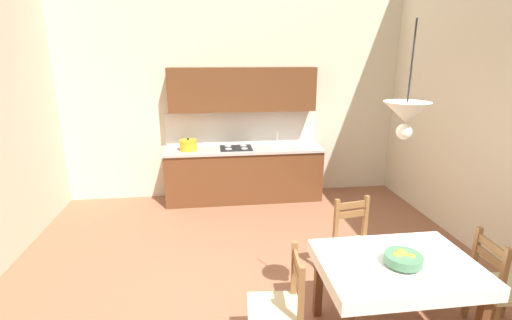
{
  "coord_description": "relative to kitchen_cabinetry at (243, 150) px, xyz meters",
  "views": [
    {
      "loc": [
        -0.43,
        -2.99,
        2.38
      ],
      "look_at": [
        0.13,
        1.39,
        1.11
      ],
      "focal_mm": 25.59,
      "sensor_mm": 36.0,
      "label": 1
    }
  ],
  "objects": [
    {
      "name": "ground_plane",
      "position": [
        -0.11,
        -2.9,
        -0.91
      ],
      "size": [
        6.25,
        6.94,
        0.1
      ],
      "primitive_type": "cube",
      "color": "#935B42"
    },
    {
      "name": "wall_back",
      "position": [
        -0.11,
        0.33,
        1.15
      ],
      "size": [
        6.25,
        0.12,
        4.02
      ],
      "primitive_type": "cube",
      "color": "beige",
      "rests_on": "ground_plane"
    },
    {
      "name": "kitchen_cabinetry",
      "position": [
        0.0,
        0.0,
        0.0
      ],
      "size": [
        2.62,
        0.63,
        2.2
      ],
      "color": "brown",
      "rests_on": "ground_plane"
    },
    {
      "name": "dining_table",
      "position": [
        0.95,
        -3.4,
        -0.24
      ],
      "size": [
        1.28,
        0.91,
        0.75
      ],
      "color": "brown",
      "rests_on": "ground_plane"
    },
    {
      "name": "dining_chair_kitchen_side",
      "position": [
        0.96,
        -2.58,
        -0.41
      ],
      "size": [
        0.49,
        0.49,
        0.93
      ],
      "color": "#D1BC89",
      "rests_on": "ground_plane"
    },
    {
      "name": "dining_chair_window_side",
      "position": [
        1.91,
        -3.44,
        -0.41
      ],
      "size": [
        0.45,
        0.45,
        0.93
      ],
      "color": "#D1BC89",
      "rests_on": "ground_plane"
    },
    {
      "name": "dining_chair_tv_side",
      "position": [
        -0.05,
        -3.47,
        -0.41
      ],
      "size": [
        0.45,
        0.45,
        0.93
      ],
      "color": "#D1BC89",
      "rests_on": "ground_plane"
    },
    {
      "name": "fruit_bowl",
      "position": [
        0.96,
        -3.47,
        -0.04
      ],
      "size": [
        0.3,
        0.3,
        0.12
      ],
      "color": "#4C7F5B",
      "rests_on": "dining_table"
    },
    {
      "name": "pendant_lamp",
      "position": [
        0.81,
        -3.52,
        1.14
      ],
      "size": [
        0.32,
        0.32,
        0.8
      ],
      "color": "black"
    }
  ]
}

